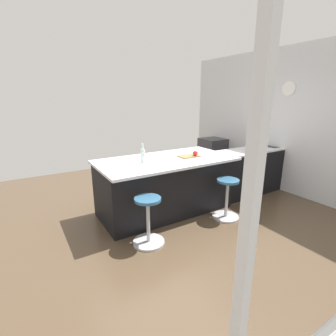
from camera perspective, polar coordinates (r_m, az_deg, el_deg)
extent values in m
plane|color=brown|center=(4.34, 0.26, -10.87)|extent=(7.27, 7.27, 0.00)
cube|color=silver|center=(1.08, 18.08, -11.66)|extent=(0.05, 0.06, 2.44)
cube|color=silver|center=(5.87, 24.56, 9.79)|extent=(0.12, 5.38, 2.94)
cylinder|color=white|center=(5.72, 26.05, 16.11)|extent=(0.03, 0.28, 0.28)
cube|color=black|center=(5.81, 20.78, -0.18)|extent=(2.54, 0.60, 0.89)
cube|color=silver|center=(5.71, 21.23, 4.27)|extent=(2.54, 0.60, 0.03)
cube|color=#38383D|center=(5.97, 23.07, 4.10)|extent=(0.44, 0.36, 0.12)
cylinder|color=#B7B7BC|center=(6.02, 22.12, 6.24)|extent=(0.02, 0.02, 0.28)
cube|color=#38383D|center=(6.88, 10.17, 3.02)|extent=(0.60, 0.60, 0.89)
cube|color=black|center=(6.67, 11.88, 2.13)|extent=(0.44, 0.01, 0.32)
cube|color=black|center=(4.34, -0.69, -4.20)|extent=(2.24, 0.99, 0.92)
cube|color=silver|center=(4.16, -0.36, 1.80)|extent=(2.30, 1.19, 0.04)
cylinder|color=#B7B7BC|center=(4.38, 13.08, -10.83)|extent=(0.44, 0.44, 0.03)
cylinder|color=#B7B7BC|center=(4.25, 13.35, -7.04)|extent=(0.05, 0.05, 0.62)
cylinder|color=#336084|center=(4.13, 13.64, -2.84)|extent=(0.36, 0.36, 0.04)
cylinder|color=#B7B7BC|center=(3.62, -4.46, -16.58)|extent=(0.44, 0.44, 0.03)
cylinder|color=#B7B7BC|center=(3.46, -4.58, -12.20)|extent=(0.05, 0.05, 0.62)
cylinder|color=#336084|center=(3.32, -4.70, -7.18)|extent=(0.36, 0.36, 0.04)
cube|color=olive|center=(4.34, 4.88, 2.74)|extent=(0.36, 0.24, 0.02)
sphere|color=red|center=(4.33, 6.31, 3.40)|extent=(0.09, 0.09, 0.09)
cylinder|color=silver|center=(3.91, -5.79, 2.74)|extent=(0.06, 0.06, 0.22)
cylinder|color=silver|center=(3.87, -5.86, 4.90)|extent=(0.03, 0.03, 0.08)
cylinder|color=#B7B7BC|center=(3.87, -5.87, 5.55)|extent=(0.03, 0.03, 0.02)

